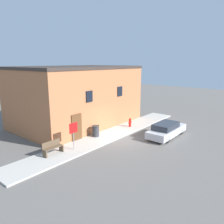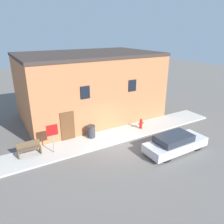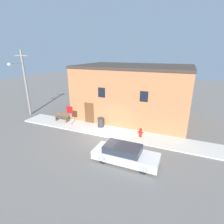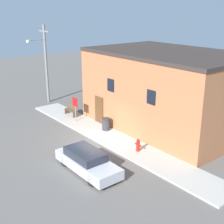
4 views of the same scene
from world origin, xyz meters
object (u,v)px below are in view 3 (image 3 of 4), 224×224
object	(u,v)px
utility_pole	(24,81)
parked_car	(125,154)
stop_sign	(70,112)
bench	(62,117)
trash_bin	(101,122)
fire_hydrant	(141,132)

from	to	relation	value
utility_pole	parked_car	xyz separation A→B (m)	(13.38, -4.50, -3.39)
stop_sign	bench	bearing A→B (deg)	160.24
utility_pole	trash_bin	bearing A→B (deg)	-0.61
utility_pole	parked_car	bearing A→B (deg)	-18.58
stop_sign	trash_bin	size ratio (longest dim) A/B	2.13
trash_bin	parked_car	bearing A→B (deg)	-47.96
fire_hydrant	parked_car	bearing A→B (deg)	-91.80
utility_pole	bench	bearing A→B (deg)	-3.96
stop_sign	parked_car	bearing A→B (deg)	-27.67
stop_sign	bench	size ratio (longest dim) A/B	1.38
bench	utility_pole	distance (m)	6.09
stop_sign	utility_pole	bearing A→B (deg)	172.43
fire_hydrant	parked_car	size ratio (longest dim) A/B	0.19
utility_pole	parked_car	distance (m)	14.52
bench	stop_sign	bearing A→B (deg)	-19.76
parked_car	bench	bearing A→B (deg)	153.59
utility_pole	parked_car	world-z (taller)	utility_pole
fire_hydrant	stop_sign	size ratio (longest dim) A/B	0.42
bench	trash_bin	bearing A→B (deg)	3.21
trash_bin	parked_car	size ratio (longest dim) A/B	0.21
fire_hydrant	trash_bin	distance (m)	4.13
trash_bin	utility_pole	xyz separation A→B (m)	(-9.42, 0.10, 3.40)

